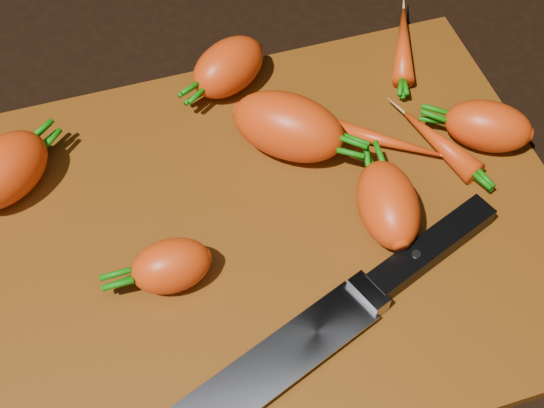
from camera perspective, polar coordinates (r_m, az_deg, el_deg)
name	(u,v)px	position (r m, az deg, el deg)	size (l,w,h in m)	color
ground	(275,236)	(0.66, 0.26, -2.46)	(2.00, 2.00, 0.01)	black
cutting_board	(275,229)	(0.65, 0.26, -1.93)	(0.50, 0.40, 0.01)	#592D08
carrot_0	(5,170)	(0.68, -19.48, 2.42)	(0.09, 0.05, 0.05)	#E9400D
carrot_1	(171,266)	(0.60, -7.60, -4.64)	(0.06, 0.04, 0.04)	#E9400D
carrot_2	(288,126)	(0.67, 1.25, 5.86)	(0.10, 0.06, 0.06)	#E9400D
carrot_3	(388,204)	(0.63, 8.73, -0.03)	(0.08, 0.05, 0.05)	#E9400D
carrot_4	(228,67)	(0.73, -3.31, 10.25)	(0.08, 0.05, 0.05)	#E9400D
carrot_5	(488,126)	(0.71, 15.95, 5.66)	(0.08, 0.05, 0.05)	#E9400D
carrot_6	(403,44)	(0.78, 9.86, 11.80)	(0.10, 0.02, 0.02)	#E9400D
carrot_7	(381,140)	(0.69, 8.19, 4.82)	(0.11, 0.02, 0.02)	#E9400D
carrot_8	(439,143)	(0.70, 12.48, 4.53)	(0.09, 0.02, 0.02)	#E9400D
knife	(272,366)	(0.57, 0.02, -12.10)	(0.35, 0.16, 0.02)	gray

